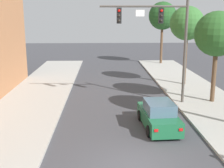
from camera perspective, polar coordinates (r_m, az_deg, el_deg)
name	(u,v)px	position (r m, az deg, el deg)	size (l,w,h in m)	color
ground_plane	(133,167)	(13.02, 4.18, -15.84)	(120.00, 120.00, 0.00)	#424247
traffic_signal_mast	(162,31)	(20.94, 9.70, 10.21)	(6.12, 0.38, 7.50)	#514C47
car_lead_green	(158,116)	(17.09, 9.04, -6.13)	(2.01, 4.32, 1.60)	#1E663D
street_tree_second	(217,34)	(22.19, 19.79, 9.08)	(3.20, 3.20, 6.53)	brown
street_tree_third	(187,24)	(27.46, 14.37, 11.28)	(3.04, 3.04, 7.06)	brown
street_tree_farthest	(163,16)	(39.65, 9.81, 12.90)	(3.61, 3.61, 8.02)	brown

